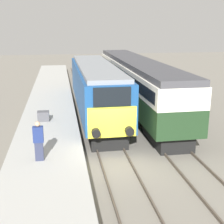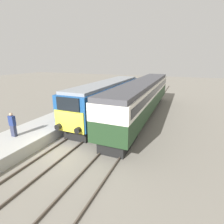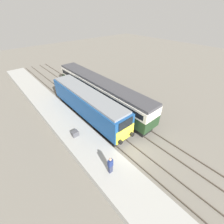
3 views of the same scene
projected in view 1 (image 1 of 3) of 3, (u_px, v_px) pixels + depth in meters
ground_plane at (116, 163)px, 15.20m from camera, size 120.00×120.00×0.00m
platform_left at (50, 114)px, 22.16m from camera, size 3.50×50.00×0.80m
rails_near_track at (102, 129)px, 19.93m from camera, size 1.51×60.00×0.14m
rails_far_track at (153, 127)px, 20.48m from camera, size 1.50×60.00×0.14m
locomotive at (96, 88)px, 22.13m from camera, size 2.70×14.27×3.88m
passenger_carriage at (136, 79)px, 24.37m from camera, size 2.75×19.35×3.96m
person_on_platform at (39, 141)px, 13.41m from camera, size 0.44×0.26×1.77m
luggage_crate at (43, 116)px, 19.17m from camera, size 0.70×0.56×0.60m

